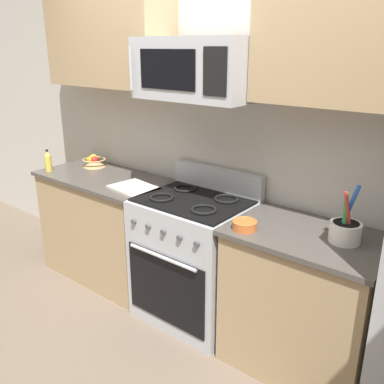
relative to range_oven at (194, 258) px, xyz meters
name	(u,v)px	position (x,y,z in m)	size (l,w,h in m)	color
ground_plane	(134,359)	(0.00, -0.63, -0.47)	(16.00, 16.00, 0.00)	#6B5B4C
wall_back	(226,137)	(0.00, 0.37, 0.83)	(8.00, 0.10, 2.60)	beige
counter_left	(106,226)	(-0.96, 0.00, -0.02)	(1.15, 0.61, 0.91)	tan
range_oven	(194,258)	(0.00, 0.00, 0.00)	(0.76, 0.65, 1.09)	#B2B5BA
counter_right	(302,302)	(0.84, 0.00, -0.02)	(0.90, 0.61, 0.91)	tan
microwave	(197,69)	(0.00, 0.03, 1.31)	(0.79, 0.44, 0.38)	#B2B5BA
upper_cabinets_left	(108,37)	(-0.97, 0.15, 1.51)	(1.14, 0.34, 0.74)	tan
upper_cabinets_right	(342,32)	(0.84, 0.15, 1.51)	(0.89, 0.34, 0.74)	tan
utensil_crock	(345,231)	(1.03, 0.02, 0.50)	(0.17, 0.17, 0.33)	white
fruit_basket	(94,162)	(-1.25, 0.14, 0.48)	(0.20, 0.20, 0.10)	tan
cutting_board	(134,188)	(-0.51, -0.07, 0.44)	(0.35, 0.27, 0.02)	silver
bottle_oil	(48,161)	(-1.43, -0.20, 0.52)	(0.06, 0.06, 0.19)	gold
prep_bowl	(245,225)	(0.52, -0.18, 0.47)	(0.15, 0.15, 0.05)	#D1662D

